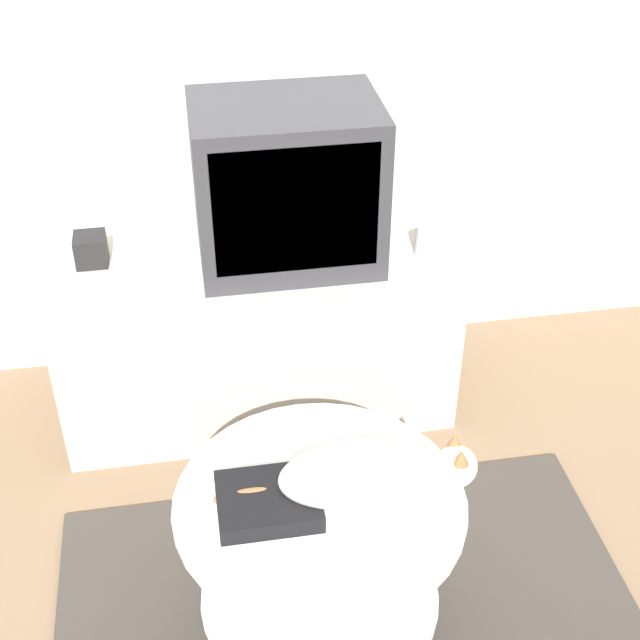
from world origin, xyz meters
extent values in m
plane|color=#7F664C|center=(0.00, 0.00, 0.00)|extent=(12.00, 12.00, 0.00)
cube|color=#3D3833|center=(0.00, 0.00, 0.01)|extent=(1.51, 1.01, 0.02)
cube|color=beige|center=(-0.13, 0.94, 0.28)|extent=(1.23, 0.50, 0.57)
cube|color=#B7AD9E|center=(-0.13, 0.70, 0.34)|extent=(0.55, 0.01, 0.16)
cube|color=#333338|center=(-0.02, 0.93, 0.81)|extent=(0.53, 0.38, 0.48)
cube|color=black|center=(-0.02, 0.75, 0.82)|extent=(0.46, 0.01, 0.38)
cube|color=black|center=(-0.61, 0.99, 0.62)|extent=(0.09, 0.09, 0.09)
cylinder|color=white|center=(0.39, 0.87, 0.62)|extent=(0.07, 0.07, 0.10)
cylinder|color=#B2B2B7|center=(-0.08, 0.01, 0.03)|extent=(0.28, 0.28, 0.01)
cylinder|color=#B7B7BC|center=(-0.08, 0.01, 0.24)|extent=(0.04, 0.04, 0.44)
cylinder|color=white|center=(-0.08, 0.01, 0.14)|extent=(0.59, 0.59, 0.01)
cylinder|color=white|center=(-0.08, 0.01, 0.47)|extent=(0.67, 0.67, 0.02)
cube|color=#1E664C|center=(-0.03, -0.01, 0.16)|extent=(0.17, 0.17, 0.03)
cube|color=maroon|center=(-0.11, 0.03, 0.16)|extent=(0.14, 0.15, 0.02)
cube|color=black|center=(-0.20, 0.01, 0.50)|extent=(0.23, 0.19, 0.04)
ellipsoid|color=silver|center=(0.02, 0.02, 0.54)|extent=(0.39, 0.20, 0.12)
sphere|color=silver|center=(0.24, 0.02, 0.53)|extent=(0.10, 0.10, 0.10)
cone|color=#996038|center=(0.24, 0.04, 0.58)|extent=(0.04, 0.04, 0.04)
cone|color=#996038|center=(0.24, -0.01, 0.58)|extent=(0.04, 0.04, 0.04)
ellipsoid|color=#996038|center=(-0.23, 0.03, 0.51)|extent=(0.18, 0.04, 0.04)
camera|label=1|loc=(-0.31, -1.37, 1.99)|focal=50.00mm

